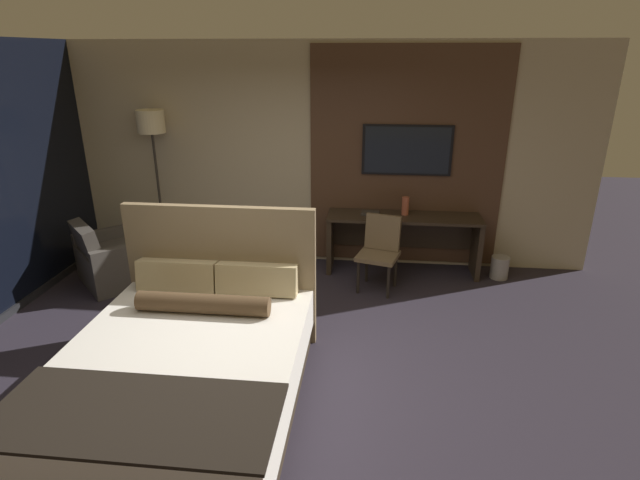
{
  "coord_description": "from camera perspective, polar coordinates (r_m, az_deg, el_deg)",
  "views": [
    {
      "loc": [
        0.84,
        -3.67,
        2.66
      ],
      "look_at": [
        0.35,
        0.89,
        0.92
      ],
      "focal_mm": 28.0,
      "sensor_mm": 36.0,
      "label": 1
    }
  ],
  "objects": [
    {
      "name": "ground_plane",
      "position": [
        4.61,
        -5.67,
        -14.56
      ],
      "size": [
        16.0,
        16.0,
        0.0
      ],
      "primitive_type": "plane",
      "color": "#28232D"
    },
    {
      "name": "wall_back_tv_panel",
      "position": [
        6.43,
        0.08,
        9.46
      ],
      "size": [
        7.2,
        0.09,
        2.8
      ],
      "color": "#BCAD8E",
      "rests_on": "ground_plane"
    },
    {
      "name": "bed",
      "position": [
        4.16,
        -14.97,
        -13.87
      ],
      "size": [
        1.8,
        2.28,
        1.35
      ],
      "color": "#33281E",
      "rests_on": "ground_plane"
    },
    {
      "name": "desk",
      "position": [
        6.38,
        9.46,
        0.82
      ],
      "size": [
        1.89,
        0.5,
        0.75
      ],
      "color": "#2D2319",
      "rests_on": "ground_plane"
    },
    {
      "name": "tv",
      "position": [
        6.31,
        9.91,
        10.08
      ],
      "size": [
        1.1,
        0.04,
        0.62
      ],
      "color": "black"
    },
    {
      "name": "desk_chair",
      "position": [
        5.88,
        6.89,
        -0.73
      ],
      "size": [
        0.55,
        0.55,
        0.88
      ],
      "rotation": [
        0.0,
        0.0,
        -0.27
      ],
      "color": "brown",
      "rests_on": "ground_plane"
    },
    {
      "name": "armchair_by_window",
      "position": [
        6.56,
        -22.29,
        -2.19
      ],
      "size": [
        1.15,
        1.15,
        0.81
      ],
      "rotation": [
        0.0,
        0.0,
        2.35
      ],
      "color": "#47423D",
      "rests_on": "ground_plane"
    },
    {
      "name": "floor_lamp",
      "position": [
        6.69,
        -18.62,
        11.31
      ],
      "size": [
        0.34,
        0.34,
        1.99
      ],
      "color": "#282623",
      "rests_on": "ground_plane"
    },
    {
      "name": "vase_tall",
      "position": [
        6.29,
        9.73,
        3.86
      ],
      "size": [
        0.09,
        0.09,
        0.22
      ],
      "color": "#B2563D",
      "rests_on": "desk"
    },
    {
      "name": "book",
      "position": [
        6.27,
        5.78,
        3.07
      ],
      "size": [
        0.24,
        0.18,
        0.03
      ],
      "color": "#332D28",
      "rests_on": "desk"
    },
    {
      "name": "waste_bin",
      "position": [
        6.61,
        19.83,
        -2.96
      ],
      "size": [
        0.22,
        0.22,
        0.28
      ],
      "color": "gray",
      "rests_on": "ground_plane"
    }
  ]
}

